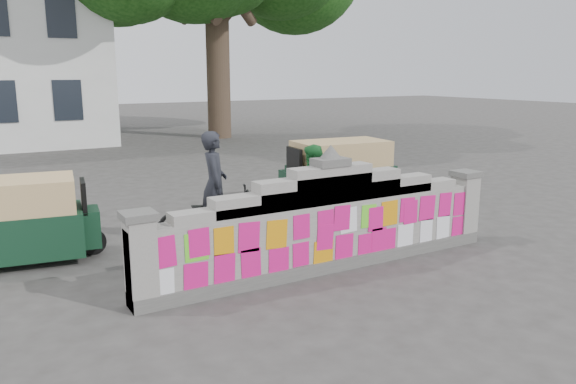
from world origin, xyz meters
name	(u,v)px	position (x,y,z in m)	size (l,w,h in m)	color
ground	(329,269)	(0.00, 0.00, 0.00)	(100.00, 100.00, 0.00)	#383533
parapet_wall	(330,224)	(0.00, -0.01, 0.75)	(6.48, 0.44, 2.01)	#4C4C49
cyclist_bike	(216,218)	(-1.11, 1.97, 0.55)	(0.73, 2.08, 1.09)	black
cyclist_rider	(215,197)	(-1.11, 1.97, 0.93)	(0.68, 0.44, 1.85)	black
pedestrian	(313,189)	(0.92, 1.89, 0.87)	(0.84, 0.66, 1.74)	#207732
rickshaw_left	(16,220)	(-4.26, 2.86, 0.73)	(2.61, 1.49, 1.41)	#11341F
rickshaw_right	(338,172)	(2.76, 3.64, 0.79)	(2.80, 1.50, 1.52)	black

